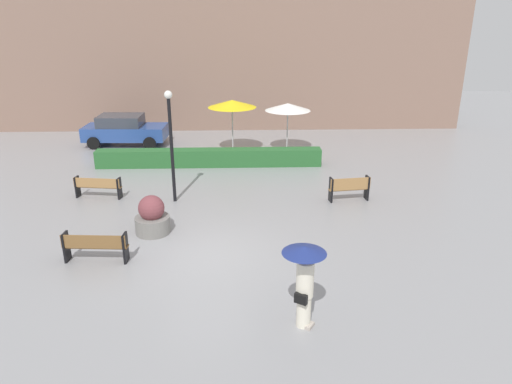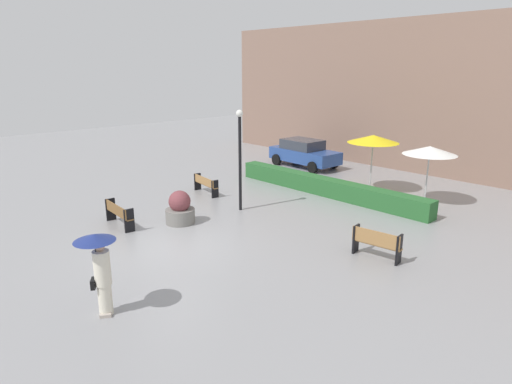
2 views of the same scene
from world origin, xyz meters
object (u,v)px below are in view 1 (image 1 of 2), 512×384
Objects in this scene: planter_pot at (152,217)px; lamp_post at (171,136)px; pedestrian_with_umbrella at (304,276)px; bench_far_right at (349,187)px; patio_umbrella_yellow at (232,104)px; bench_far_left at (98,186)px; bench_near_left at (95,245)px; patio_umbrella_white at (288,107)px; parked_car at (124,130)px.

planter_pot is 0.31× the size of lamp_post.
pedestrian_with_umbrella is at bearing -50.08° from planter_pot.
bench_far_right is 7.18m from planter_pot.
planter_pot is 0.47× the size of patio_umbrella_yellow.
pedestrian_with_umbrella is 8.53m from lamp_post.
pedestrian_with_umbrella is 1.61× the size of planter_pot.
planter_pot is at bearing -50.49° from bench_far_left.
planter_pot is at bearing 129.92° from pedestrian_with_umbrella.
planter_pot is (-6.74, -2.48, 0.00)m from bench_far_right.
bench_near_left is 9.07m from bench_far_right.
planter_pot is 10.43m from patio_umbrella_white.
bench_far_right is 0.62× the size of patio_umbrella_white.
patio_umbrella_white is at bearing 37.64° from bench_far_left.
lamp_post reaches higher than patio_umbrella_white.
parked_car is (-3.28, 10.79, 0.29)m from planter_pot.
lamp_post is 9.04m from parked_car.
lamp_post is at bearing 178.27° from bench_far_right.
patio_umbrella_yellow is 2.67m from patio_umbrella_white.
parked_car is (-10.01, 8.31, 0.29)m from bench_far_right.
bench_far_left is 4.00m from planter_pot.
bench_far_right is 6.91m from patio_umbrella_white.
planter_pot reaches higher than bench_far_left.
bench_far_right is at bearing 70.29° from pedestrian_with_umbrella.
pedestrian_with_umbrella is (5.34, -3.07, 0.77)m from bench_near_left.
bench_near_left is 5.15m from lamp_post.
bench_far_left is 0.67× the size of patio_umbrella_yellow.
bench_near_left is at bearing -151.69° from bench_far_right.
pedestrian_with_umbrella is 0.50× the size of lamp_post.
planter_pot is 9.42m from patio_umbrella_yellow.
planter_pot is at bearing -97.30° from lamp_post.
patio_umbrella_yellow reaches higher than patio_umbrella_white.
patio_umbrella_yellow is (4.94, 5.82, 1.98)m from bench_far_left.
pedestrian_with_umbrella is at bearing -94.01° from patio_umbrella_white.
patio_umbrella_yellow reaches higher than pedestrian_with_umbrella.
patio_umbrella_white reaches higher than planter_pot.
bench_near_left is 6.21m from pedestrian_with_umbrella.
lamp_post is 1.52× the size of patio_umbrella_yellow.
planter_pot is 3.32m from lamp_post.
bench_near_left is at bearing -108.77° from patio_umbrella_yellow.
patio_umbrella_yellow is at bearing -178.96° from patio_umbrella_white.
lamp_post is at bearing -65.98° from parked_car.
bench_far_left is at bearing -84.57° from parked_car.
pedestrian_with_umbrella reaches higher than bench_far_right.
patio_umbrella_yellow is (-1.69, 13.80, 1.18)m from pedestrian_with_umbrella.
pedestrian_with_umbrella is 0.81× the size of patio_umbrella_white.
lamp_post is 0.94× the size of parked_car.
patio_umbrella_yellow reaches higher than bench_far_left.
bench_near_left is at bearing -80.85° from parked_car.
bench_far_left is 0.99× the size of bench_near_left.
patio_umbrella_yellow is at bearing 71.23° from bench_near_left.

